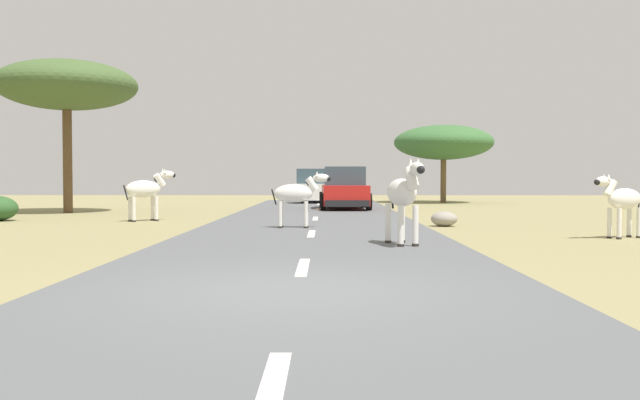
{
  "coord_description": "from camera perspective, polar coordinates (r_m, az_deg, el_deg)",
  "views": [
    {
      "loc": [
        0.46,
        -8.16,
        1.36
      ],
      "look_at": [
        0.3,
        11.49,
        0.72
      ],
      "focal_mm": 39.44,
      "sensor_mm": 36.0,
      "label": 1
    }
  ],
  "objects": [
    {
      "name": "zebra_3",
      "position": [
        18.14,
        -1.9,
        0.48
      ],
      "size": [
        1.55,
        0.43,
        1.46
      ],
      "rotation": [
        0.0,
        0.0,
        4.68
      ],
      "color": "silver",
      "rests_on": "road"
    },
    {
      "name": "zebra_0",
      "position": [
        13.58,
        6.77,
        0.51
      ],
      "size": [
        0.71,
        1.73,
        1.66
      ],
      "rotation": [
        0.0,
        0.0,
        3.37
      ],
      "color": "silver",
      "rests_on": "road"
    },
    {
      "name": "lane_markings",
      "position": [
        7.28,
        -2.17,
        -8.45
      ],
      "size": [
        0.16,
        56.0,
        0.01
      ],
      "color": "silver",
      "rests_on": "road"
    },
    {
      "name": "tree_5",
      "position": [
        28.57,
        -19.86,
        8.69
      ],
      "size": [
        5.28,
        5.28,
        5.76
      ],
      "color": "brown",
      "rests_on": "ground_plane"
    },
    {
      "name": "rock_1",
      "position": [
        19.7,
        10.05,
        -1.52
      ],
      "size": [
        0.73,
        0.68,
        0.41
      ],
      "primitive_type": "ellipsoid",
      "color": "gray",
      "rests_on": "ground_plane"
    },
    {
      "name": "ground_plane",
      "position": [
        8.28,
        -2.74,
        -7.57
      ],
      "size": [
        90.0,
        90.0,
        0.0
      ],
      "primitive_type": "plane",
      "color": "#8E8456"
    },
    {
      "name": "car_0",
      "position": [
        29.11,
        1.99,
        0.86
      ],
      "size": [
        2.1,
        4.38,
        1.74
      ],
      "rotation": [
        0.0,
        0.0,
        3.17
      ],
      "color": "red",
      "rests_on": "road"
    },
    {
      "name": "car_1",
      "position": [
        36.65,
        -0.47,
        1.06
      ],
      "size": [
        2.18,
        4.42,
        1.74
      ],
      "rotation": [
        0.0,
        0.0,
        -0.05
      ],
      "color": "white",
      "rests_on": "road"
    },
    {
      "name": "zebra_2",
      "position": [
        16.93,
        23.3,
        0.02
      ],
      "size": [
        1.4,
        0.94,
        1.44
      ],
      "rotation": [
        0.0,
        0.0,
        2.07
      ],
      "color": "silver",
      "rests_on": "ground_plane"
    },
    {
      "name": "tree_4",
      "position": [
        37.96,
        9.99,
        4.61
      ],
      "size": [
        5.26,
        5.26,
        4.13
      ],
      "color": "brown",
      "rests_on": "ground_plane"
    },
    {
      "name": "zebra_1",
      "position": [
        22.33,
        -13.92,
        0.82
      ],
      "size": [
        1.48,
        1.26,
        1.63
      ],
      "rotation": [
        0.0,
        0.0,
        5.38
      ],
      "color": "silver",
      "rests_on": "ground_plane"
    },
    {
      "name": "road",
      "position": [
        8.27,
        -1.85,
        -7.4
      ],
      "size": [
        6.0,
        64.0,
        0.05
      ],
      "primitive_type": "cube",
      "color": "#56595B",
      "rests_on": "ground_plane"
    }
  ]
}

